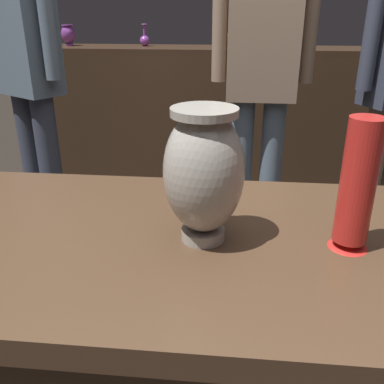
{
  "coord_description": "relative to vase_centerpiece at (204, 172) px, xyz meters",
  "views": [
    {
      "loc": [
        0.1,
        -0.76,
        1.23
      ],
      "look_at": [
        0.02,
        -0.0,
        0.9
      ],
      "focal_mm": 40.07,
      "sensor_mm": 36.0,
      "label": 1
    }
  ],
  "objects": [
    {
      "name": "vase_centerpiece",
      "position": [
        0.0,
        0.0,
        0.0
      ],
      "size": [
        0.16,
        0.16,
        0.27
      ],
      "color": "gray",
      "rests_on": "display_plinth"
    },
    {
      "name": "display_plinth",
      "position": [
        -0.05,
        0.01,
        -0.54
      ],
      "size": [
        1.2,
        0.64,
        0.8
      ],
      "color": "#422D1E",
      "rests_on": "ground_plane"
    },
    {
      "name": "vase_tall_behind",
      "position": [
        0.28,
        -0.0,
        -0.02
      ],
      "size": [
        0.08,
        0.08,
        0.26
      ],
      "color": "red",
      "rests_on": "display_plinth"
    },
    {
      "name": "visitor_near_left",
      "position": [
        -0.92,
        1.22,
        0.08
      ],
      "size": [
        0.41,
        0.32,
        1.72
      ],
      "rotation": [
        0.0,
        0.0,
        2.59
      ],
      "color": "#333847",
      "rests_on": "ground_plane"
    },
    {
      "name": "shelf_vase_far_left",
      "position": [
        -1.09,
        2.22,
        0.12
      ],
      "size": [
        0.09,
        0.09,
        0.13
      ],
      "color": "#7A388E",
      "rests_on": "back_display_shelf"
    },
    {
      "name": "back_display_shelf",
      "position": [
        -0.05,
        2.21,
        -0.45
      ],
      "size": [
        2.6,
        0.4,
        0.99
      ],
      "color": "#382619",
      "rests_on": "ground_plane"
    },
    {
      "name": "visitor_center_back",
      "position": [
        0.17,
        1.32,
        0.04
      ],
      "size": [
        0.47,
        0.19,
        1.67
      ],
      "rotation": [
        0.0,
        0.0,
        3.13
      ],
      "color": "slate",
      "rests_on": "ground_plane"
    },
    {
      "name": "shelf_vase_center",
      "position": [
        -0.05,
        2.21,
        0.11
      ],
      "size": [
        0.1,
        0.1,
        0.21
      ],
      "color": "#E55B1E",
      "rests_on": "back_display_shelf"
    },
    {
      "name": "shelf_vase_right",
      "position": [
        0.47,
        2.26,
        0.09
      ],
      "size": [
        0.07,
        0.07,
        0.14
      ],
      "color": "gray",
      "rests_on": "back_display_shelf"
    },
    {
      "name": "shelf_vase_left",
      "position": [
        -0.57,
        2.24,
        0.09
      ],
      "size": [
        0.07,
        0.07,
        0.14
      ],
      "color": "#7A388E",
      "rests_on": "back_display_shelf"
    }
  ]
}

